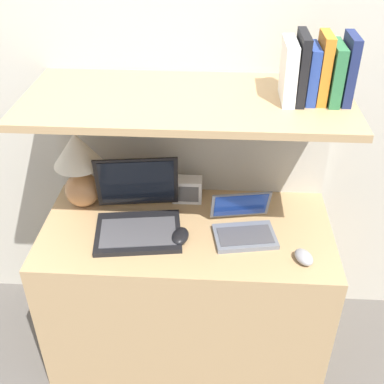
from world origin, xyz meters
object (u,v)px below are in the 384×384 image
Objects in this scene: table_lamp at (79,164)px; laptop_large at (138,215)px; laptop_small at (243,226)px; book_black at (301,68)px; computer_mouse at (180,236)px; router_box at (187,190)px; second_mouse at (304,257)px; book_green at (335,73)px; book_white at (289,71)px; book_orange at (323,68)px; book_navy at (348,69)px; book_blue at (311,73)px.

table_lamp is 0.91× the size of laptop_large.
book_black is (0.16, 0.09, 0.64)m from laptop_small.
router_box is at bearing 88.28° from computer_mouse.
book_black is (-0.06, 0.24, 0.65)m from second_mouse.
book_green is 0.16m from book_white.
table_lamp reaches higher than computer_mouse.
book_orange is at bearing 86.77° from second_mouse.
computer_mouse is at bearing -165.52° from book_navy.
book_white reaches higher than router_box.
book_black reaches higher than book_blue.
table_lamp is 0.99m from book_black.
book_green reaches higher than router_box.
computer_mouse is at bearing 168.70° from second_mouse.
second_mouse is at bearing -67.23° from book_white.
book_white is (-0.08, 0.00, 0.01)m from book_blue.
laptop_large is 0.28m from router_box.
book_green is 0.12m from book_black.
router_box is (-0.24, 0.23, 0.02)m from laptop_small.
table_lamp is 1.00m from second_mouse.
book_white is at bearing 6.78° from laptop_large.
laptop_large is 3.58× the size of second_mouse.
book_orange is (0.49, 0.15, 0.65)m from computer_mouse.
second_mouse is (0.22, -0.16, -0.01)m from laptop_small.
router_box is 0.55× the size of book_black.
book_green is (0.72, 0.07, 0.60)m from laptop_large.
computer_mouse is at bearing -91.72° from router_box.
book_green is at bearing 0.00° from book_black.
table_lamp is at bearing -172.93° from router_box.
book_blue is (0.45, 0.15, 0.63)m from computer_mouse.
second_mouse is 0.61m from router_box.
book_blue is 0.93× the size of book_white.
router_box is 0.79m from book_orange.
book_navy is 0.09m from book_orange.
laptop_small is 0.72m from book_navy.
table_lamp is 1.25× the size of laptop_small.
computer_mouse is 0.58× the size of book_blue.
book_navy is (0.10, 0.24, 0.65)m from second_mouse.
computer_mouse is 1.06× the size of second_mouse.
book_navy is at bearing -13.65° from router_box.
book_orange reaches higher than book_blue.
book_orange is at bearing 16.88° from computer_mouse.
book_green is at bearing -4.75° from table_lamp.
computer_mouse is (-0.25, -0.06, -0.01)m from laptop_small.
laptop_small is 0.68m from book_orange.
book_blue is at bearing 0.00° from book_white.
book_navy is 0.16m from book_black.
book_green is (0.28, 0.09, 0.62)m from laptop_small.
laptop_large is 1.63× the size of book_orange.
second_mouse is 0.46× the size of book_orange.
book_blue is 0.04m from book_black.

